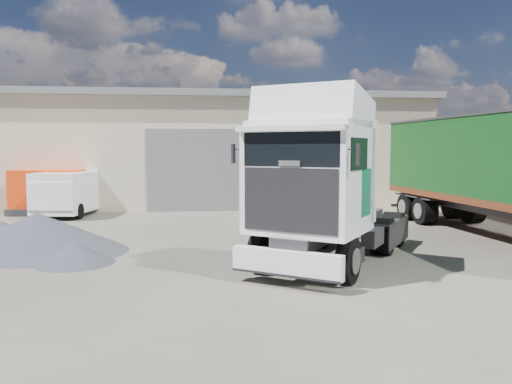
{
  "coord_description": "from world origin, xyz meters",
  "views": [
    {
      "loc": [
        -1.54,
        -11.86,
        2.75
      ],
      "look_at": [
        0.02,
        3.0,
        1.44
      ],
      "focal_mm": 35.0,
      "sensor_mm": 36.0,
      "label": 1
    }
  ],
  "objects": [
    {
      "name": "ground",
      "position": [
        0.0,
        0.0,
        0.0
      ],
      "size": [
        120.0,
        120.0,
        0.0
      ],
      "primitive_type": "plane",
      "color": "black",
      "rests_on": "ground"
    },
    {
      "name": "warehouse",
      "position": [
        -6.0,
        16.0,
        2.66
      ],
      "size": [
        30.6,
        12.6,
        5.42
      ],
      "color": "beige",
      "rests_on": "ground"
    },
    {
      "name": "tractor_unit",
      "position": [
        1.16,
        -0.69,
        1.71
      ],
      "size": [
        5.22,
        6.2,
        4.06
      ],
      "rotation": [
        0.0,
        0.0,
        -0.59
      ],
      "color": "black",
      "rests_on": "ground"
    },
    {
      "name": "box_trailer",
      "position": [
        7.58,
        2.28,
        2.32
      ],
      "size": [
        3.24,
        11.57,
        3.8
      ],
      "rotation": [
        0.0,
        0.0,
        0.07
      ],
      "color": "#2D2D30",
      "rests_on": "ground"
    },
    {
      "name": "panel_van",
      "position": [
        -7.03,
        9.48,
        0.93
      ],
      "size": [
        2.41,
        4.61,
        1.8
      ],
      "rotation": [
        0.0,
        0.0,
        -0.15
      ],
      "color": "black",
      "rests_on": "ground"
    },
    {
      "name": "orange_skip",
      "position": [
        -8.0,
        9.8,
        0.81
      ],
      "size": [
        3.2,
        2.25,
        1.86
      ],
      "rotation": [
        0.0,
        0.0,
        -0.14
      ],
      "color": "#2D2D30",
      "rests_on": "ground"
    },
    {
      "name": "gravel_heap",
      "position": [
        -6.07,
        1.96,
        0.48
      ],
      "size": [
        6.42,
        6.42,
        1.04
      ],
      "rotation": [
        0.0,
        0.0,
        -0.36
      ],
      "color": "black",
      "rests_on": "ground"
    }
  ]
}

